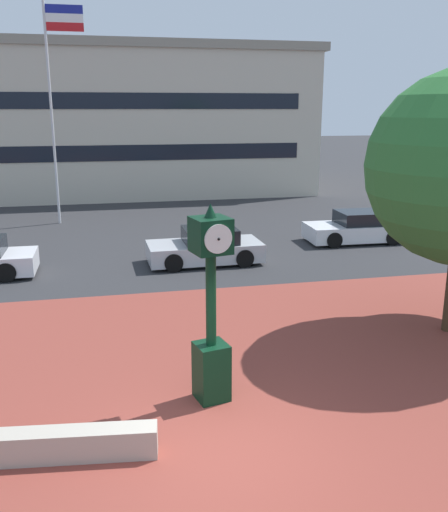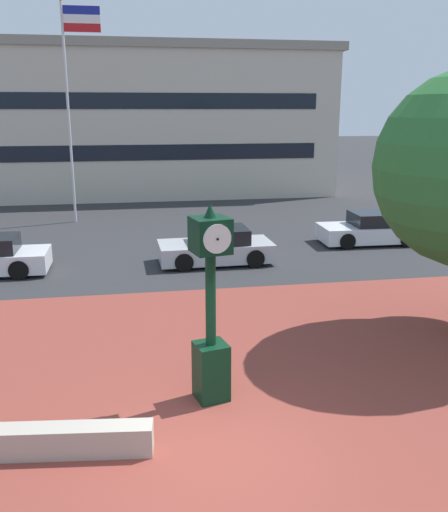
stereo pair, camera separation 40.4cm
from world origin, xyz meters
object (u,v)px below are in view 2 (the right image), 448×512
(flagpole_primary, at_px, (72,94))
(civic_building, at_px, (86,120))
(car_street_near, at_px, (217,247))
(car_street_far, at_px, (371,230))
(street_clock, at_px, (211,313))

(flagpole_primary, height_order, civic_building, flagpole_primary)
(flagpole_primary, bearing_deg, civic_building, 90.99)
(civic_building, bearing_deg, car_street_near, -74.88)
(car_street_near, bearing_deg, civic_building, 13.82)
(car_street_far, relative_size, civic_building, 0.13)
(car_street_near, bearing_deg, flagpole_primary, 31.04)
(flagpole_primary, bearing_deg, street_clock, -78.22)
(flagpole_primary, relative_size, civic_building, 0.32)
(street_clock, relative_size, civic_building, 0.12)
(street_clock, height_order, flagpole_primary, flagpole_primary)
(street_clock, xyz_separation_m, car_street_near, (1.65, 9.58, -1.17))
(car_street_far, relative_size, flagpole_primary, 0.41)
(street_clock, distance_m, flagpole_primary, 19.04)
(car_street_near, xyz_separation_m, civic_building, (-5.64, 20.89, 4.04))
(car_street_near, xyz_separation_m, car_street_far, (6.72, 1.93, 0.00))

